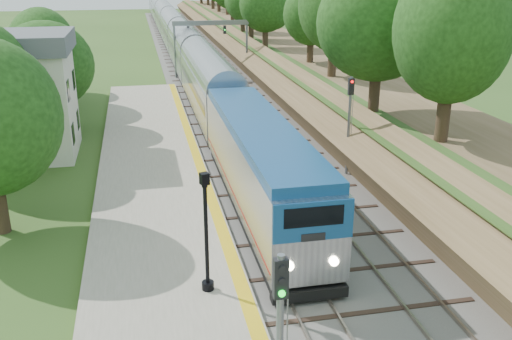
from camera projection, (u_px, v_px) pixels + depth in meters
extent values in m
cube|color=#4C4944|center=(203.00, 69.00, 68.55)|extent=(9.50, 170.00, 0.12)
cube|color=gray|center=(180.00, 69.00, 67.98)|extent=(0.08, 170.00, 0.16)
cube|color=gray|center=(192.00, 68.00, 68.26)|extent=(0.08, 170.00, 0.16)
cube|color=gray|center=(213.00, 68.00, 68.75)|extent=(0.08, 170.00, 0.16)
cube|color=gray|center=(225.00, 67.00, 69.02)|extent=(0.08, 170.00, 0.16)
cube|color=gray|center=(160.00, 233.00, 26.63)|extent=(6.40, 68.00, 0.38)
cube|color=gold|center=(220.00, 223.00, 27.11)|extent=(0.55, 68.00, 0.01)
cube|color=brown|center=(279.00, 55.00, 69.88)|extent=(9.00, 170.00, 3.00)
cube|color=brown|center=(248.00, 57.00, 69.20)|extent=(4.47, 170.00, 4.54)
cylinder|color=#332316|center=(268.00, 32.00, 68.63)|extent=(0.60, 0.60, 2.62)
sphere|color=#18380F|center=(268.00, 1.00, 67.42)|extent=(5.70, 5.70, 5.70)
cylinder|color=#332316|center=(212.00, 4.00, 114.64)|extent=(0.60, 0.60, 2.62)
cube|color=beige|center=(8.00, 106.00, 36.73)|extent=(8.00, 6.00, 6.80)
cube|color=black|center=(73.00, 134.00, 36.39)|extent=(0.05, 1.10, 1.30)
cube|color=black|center=(78.00, 119.00, 39.71)|extent=(0.05, 1.10, 1.30)
cube|color=black|center=(68.00, 90.00, 35.44)|extent=(0.05, 1.10, 1.30)
cube|color=black|center=(74.00, 80.00, 38.75)|extent=(0.05, 1.10, 1.30)
cylinder|color=slate|center=(175.00, 50.00, 62.24)|extent=(0.24, 0.24, 6.20)
cylinder|color=slate|center=(247.00, 48.00, 63.77)|extent=(0.24, 0.24, 6.20)
cube|color=slate|center=(211.00, 23.00, 62.04)|extent=(8.40, 0.25, 0.50)
cube|color=black|center=(188.00, 31.00, 61.67)|extent=(0.30, 0.20, 0.90)
cube|color=black|center=(225.00, 30.00, 62.44)|extent=(0.30, 0.20, 0.90)
cylinder|color=#332316|center=(36.00, 155.00, 34.18)|extent=(0.60, 0.60, 2.45)
sphere|color=#18380F|center=(29.00, 101.00, 33.04)|extent=(5.32, 5.32, 5.32)
cylinder|color=#332316|center=(64.00, 97.00, 48.90)|extent=(0.60, 0.60, 2.45)
sphere|color=#18380F|center=(60.00, 58.00, 47.77)|extent=(5.32, 5.32, 5.32)
cube|color=black|center=(260.00, 200.00, 29.26)|extent=(2.74, 17.17, 0.60)
cube|color=#B7BAC1|center=(260.00, 164.00, 28.59)|extent=(2.98, 17.88, 3.38)
cube|color=navy|center=(260.00, 127.00, 27.94)|extent=(2.86, 17.17, 0.44)
cube|color=navy|center=(313.00, 221.00, 20.01)|extent=(2.95, 0.10, 1.49)
cube|color=black|center=(314.00, 217.00, 19.90)|extent=(2.19, 0.06, 0.75)
cube|color=maroon|center=(260.00, 185.00, 28.98)|extent=(3.00, 17.53, 0.10)
cube|color=#B7BAC1|center=(210.00, 91.00, 46.63)|extent=(2.98, 19.87, 3.87)
cube|color=#B7BAC1|center=(187.00, 54.00, 65.46)|extent=(2.98, 19.87, 3.87)
cube|color=#B7BAC1|center=(174.00, 34.00, 84.30)|extent=(2.98, 19.87, 3.87)
cube|color=#B7BAC1|center=(166.00, 21.00, 103.14)|extent=(2.98, 19.87, 3.87)
cube|color=#B7BAC1|center=(160.00, 12.00, 121.97)|extent=(2.98, 19.87, 3.87)
cube|color=#B7BAC1|center=(156.00, 6.00, 140.81)|extent=(2.98, 19.87, 3.87)
cylinder|color=black|center=(208.00, 285.00, 21.60)|extent=(0.47, 0.47, 0.32)
cylinder|color=black|center=(206.00, 237.00, 20.90)|extent=(0.15, 0.15, 4.12)
cube|color=black|center=(204.00, 179.00, 20.12)|extent=(0.37, 0.37, 0.42)
cube|color=silver|center=(204.00, 179.00, 20.12)|extent=(0.26, 0.26, 0.32)
cube|color=black|center=(281.00, 278.00, 12.63)|extent=(0.33, 0.22, 0.98)
cylinder|color=#0CE526|center=(282.00, 281.00, 12.51)|extent=(0.16, 0.06, 0.16)
cylinder|color=slate|center=(349.00, 127.00, 33.32)|extent=(0.17, 0.17, 5.87)
cube|color=black|center=(351.00, 87.00, 32.51)|extent=(0.32, 0.21, 0.95)
cylinder|color=#FF0C0C|center=(352.00, 87.00, 32.40)|extent=(0.15, 0.06, 0.15)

